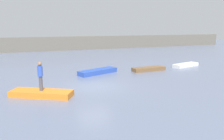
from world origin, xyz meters
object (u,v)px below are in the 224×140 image
at_px(rowboat_orange, 42,93).
at_px(rowboat_brown, 149,69).
at_px(rowboat_white, 186,65).
at_px(person_blue_shirt, 40,75).
at_px(rowboat_blue, 98,72).

relative_size(rowboat_orange, rowboat_brown, 1.14).
height_order(rowboat_orange, rowboat_brown, rowboat_orange).
bearing_deg(rowboat_brown, rowboat_white, 4.48).
relative_size(rowboat_brown, person_blue_shirt, 1.87).
height_order(rowboat_orange, rowboat_white, rowboat_orange).
xyz_separation_m(rowboat_orange, person_blue_shirt, (0.00, -0.00, 1.24)).
xyz_separation_m(rowboat_brown, person_blue_shirt, (-10.76, -4.62, 1.24)).
distance_m(rowboat_blue, person_blue_shirt, 7.71).
bearing_deg(rowboat_white, rowboat_brown, 172.68).
relative_size(rowboat_orange, rowboat_blue, 0.99).
bearing_deg(rowboat_blue, person_blue_shirt, -156.92).
bearing_deg(rowboat_orange, rowboat_brown, 53.75).
bearing_deg(rowboat_white, person_blue_shirt, -175.40).
distance_m(rowboat_blue, rowboat_brown, 5.26).
xyz_separation_m(rowboat_blue, rowboat_brown, (5.22, -0.61, -0.02)).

